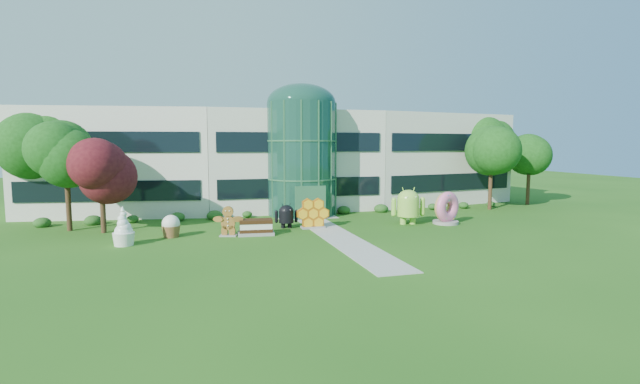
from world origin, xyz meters
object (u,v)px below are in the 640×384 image
object	(u,v)px
android_black	(286,215)
gingerbread	(228,221)
android_green	(408,204)
donut	(446,208)

from	to	relation	value
android_black	gingerbread	size ratio (longest dim) A/B	0.90
android_green	gingerbread	world-z (taller)	android_green
android_black	donut	size ratio (longest dim) A/B	0.79
android_green	android_black	bearing A→B (deg)	-177.54
android_green	android_black	xyz separation A→B (m)	(-9.48, 0.99, -0.57)
android_black	gingerbread	distance (m)	4.80
android_green	gingerbread	xyz separation A→B (m)	(-13.91, -0.88, -0.55)
gingerbread	donut	bearing A→B (deg)	16.33
android_green	donut	world-z (taller)	android_green
donut	gingerbread	distance (m)	16.83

